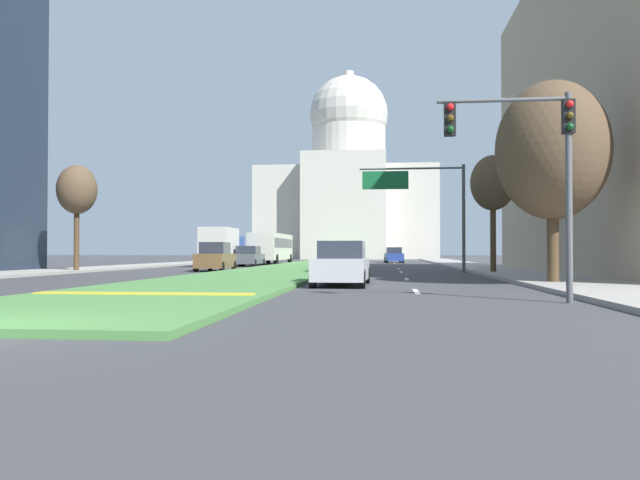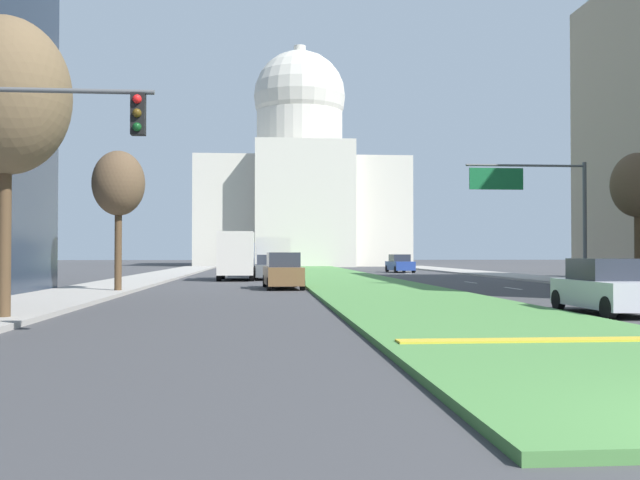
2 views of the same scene
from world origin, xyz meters
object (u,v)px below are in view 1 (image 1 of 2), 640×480
Objects in this scene: traffic_light_near_right at (533,150)px; street_tree_right_mid at (493,184)px; capitol_building at (349,192)px; city_bus at (271,246)px; street_tree_right_near at (552,151)px; sedan_lead_stopped at (342,265)px; sedan_far_horizon at (394,256)px; street_tree_left_mid at (77,191)px; overhead_guide_sign at (423,195)px; sedan_midblock at (216,258)px; box_truck_delivery at (222,246)px; sedan_distant at (249,257)px.

traffic_light_near_right is 19.06m from street_tree_right_mid.
city_bus is (-4.75, -47.74, -9.92)m from capitol_building.
street_tree_right_mid is (-0.25, 11.07, -0.01)m from street_tree_right_near.
traffic_light_near_right is (10.01, -91.08, -7.89)m from capitol_building.
traffic_light_near_right is 1.21× the size of sedan_lead_stopped.
traffic_light_near_right reaches higher than sedan_far_horizon.
street_tree_left_mid is at bearing -106.48° from city_bus.
street_tree_right_near reaches higher than overhead_guide_sign.
street_tree_right_near is 1.63× the size of sedan_midblock.
street_tree_right_near reaches higher than traffic_light_near_right.
sedan_lead_stopped is at bearing -35.60° from street_tree_left_mid.
street_tree_left_mid is at bearing -107.18° from box_truck_delivery.
street_tree_right_near is 11.07m from street_tree_right_mid.
capitol_building is at bearing 99.66° from street_tree_right_mid.
street_tree_right_mid is 1.03× the size of box_truck_delivery.
overhead_guide_sign is 1.52× the size of sedan_lead_stopped.
traffic_light_near_right is 1.12× the size of sedan_distant.
city_bus reaches higher than sedan_distant.
street_tree_right_near is at bearing 72.09° from traffic_light_near_right.
capitol_building is at bearing 84.32° from city_bus.
overhead_guide_sign is 13.69m from sedan_midblock.
street_tree_right_near is at bearing -56.80° from sedan_distant.
sedan_midblock is (-9.21, 15.53, 0.08)m from sedan_lead_stopped.
street_tree_right_mid is 17.64m from sedan_midblock.
city_bus is at bearing 121.77° from overhead_guide_sign.
street_tree_left_mid is at bearing 144.40° from sedan_lead_stopped.
capitol_building reaches higher than sedan_distant.
sedan_lead_stopped is 0.92× the size of sedan_distant.
overhead_guide_sign reaches higher than sedan_lead_stopped.
overhead_guide_sign is at bearing -43.43° from sedan_distant.
box_truck_delivery is 0.58× the size of city_bus.
traffic_light_near_right is 21.78m from overhead_guide_sign.
sedan_distant reaches higher than sedan_far_horizon.
street_tree_left_mid reaches higher than sedan_lead_stopped.
street_tree_right_near is 32.39m from sedan_distant.
overhead_guide_sign is 0.99× the size of street_tree_right_mid.
overhead_guide_sign is at bearing -3.69° from sedan_midblock.
capitol_building is at bearing 84.88° from sedan_distant.
capitol_building is 84.88m from sedan_lead_stopped.
capitol_building reaches higher than street_tree_left_mid.
street_tree_left_mid reaches higher than traffic_light_near_right.
traffic_light_near_right is 8.30m from street_tree_right_near.
street_tree_right_mid reaches higher than city_bus.
sedan_midblock is 12.13m from sedan_distant.
traffic_light_near_right is 38.39m from box_truck_delivery.
capitol_building is at bearing 93.23° from sedan_lead_stopped.
street_tree_right_mid is 25.05m from box_truck_delivery.
box_truck_delivery is at bearing 72.82° from street_tree_left_mid.
street_tree_right_mid is at bearing 83.13° from traffic_light_near_right.
sedan_far_horizon is (11.77, 29.00, -0.06)m from sedan_midblock.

